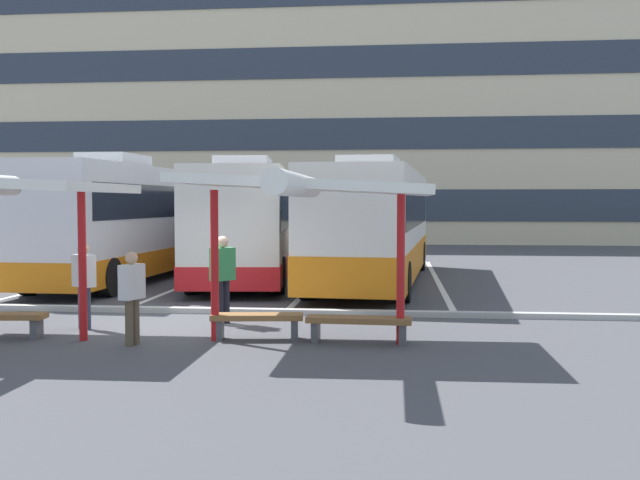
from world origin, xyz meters
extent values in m
plane|color=#47474C|center=(0.00, 0.00, 0.00)|extent=(160.00, 160.00, 0.00)
cube|color=beige|center=(0.00, 34.10, 10.12)|extent=(44.88, 13.33, 20.23)
cube|color=#2D3847|center=(0.00, 27.41, 2.23)|extent=(41.29, 0.08, 1.78)
cube|color=#2D3847|center=(0.00, 27.41, 6.27)|extent=(41.29, 0.08, 1.78)
cube|color=#2D3847|center=(0.00, 27.41, 10.32)|extent=(41.29, 0.08, 1.78)
cube|color=silver|center=(-3.96, 8.22, 1.86)|extent=(2.85, 12.11, 3.18)
cube|color=orange|center=(-3.96, 8.22, 0.63)|extent=(2.89, 12.15, 0.71)
cube|color=black|center=(-3.96, 8.22, 2.43)|extent=(2.84, 11.15, 0.94)
cube|color=black|center=(-3.74, 14.20, 2.25)|extent=(2.12, 0.16, 1.91)
cube|color=silver|center=(-4.01, 6.72, 3.63)|extent=(1.52, 2.25, 0.36)
cylinder|color=black|center=(-4.90, 12.67, 0.50)|extent=(0.34, 1.01, 1.00)
cylinder|color=black|center=(-2.69, 12.59, 0.50)|extent=(0.34, 1.01, 1.00)
cylinder|color=black|center=(-5.22, 3.85, 0.50)|extent=(0.34, 1.01, 1.00)
cylinder|color=black|center=(-3.02, 3.77, 0.50)|extent=(0.34, 1.01, 1.00)
cube|color=silver|center=(-0.28, 8.01, 1.81)|extent=(3.50, 10.27, 3.07)
cube|color=red|center=(-0.28, 8.01, 0.57)|extent=(3.54, 10.32, 0.58)
cube|color=black|center=(-0.28, 8.01, 2.23)|extent=(3.45, 9.47, 1.12)
cube|color=black|center=(-0.78, 13.00, 2.18)|extent=(2.20, 0.30, 1.84)
cube|color=silver|center=(-0.16, 6.76, 3.52)|extent=(1.71, 2.34, 0.36)
cylinder|color=black|center=(-1.77, 11.32, 0.50)|extent=(0.40, 1.03, 1.00)
cylinder|color=black|center=(0.52, 11.55, 0.50)|extent=(0.40, 1.03, 1.00)
cylinder|color=black|center=(-1.08, 4.48, 0.50)|extent=(0.40, 1.03, 1.00)
cylinder|color=black|center=(1.21, 4.71, 0.50)|extent=(0.40, 1.03, 1.00)
cube|color=silver|center=(3.59, 7.78, 1.79)|extent=(3.50, 11.78, 3.03)
cube|color=orange|center=(3.59, 7.78, 0.74)|extent=(3.55, 11.82, 0.92)
cube|color=black|center=(3.59, 7.78, 2.24)|extent=(3.46, 10.85, 1.03)
cube|color=black|center=(4.06, 13.54, 2.15)|extent=(2.27, 0.26, 1.82)
cube|color=silver|center=(3.48, 6.34, 3.49)|extent=(1.72, 2.32, 0.36)
cylinder|color=black|center=(2.75, 12.07, 0.50)|extent=(0.38, 1.02, 1.00)
cylinder|color=black|center=(5.12, 11.88, 0.50)|extent=(0.38, 1.02, 1.00)
cylinder|color=black|center=(2.07, 3.69, 0.50)|extent=(0.38, 1.02, 1.00)
cylinder|color=black|center=(4.44, 3.50, 0.50)|extent=(0.38, 1.02, 1.00)
cube|color=white|center=(-5.51, 8.46, 0.00)|extent=(0.16, 14.00, 0.01)
cube|color=white|center=(-1.84, 8.46, 0.00)|extent=(0.16, 14.00, 0.01)
cube|color=white|center=(1.84, 8.46, 0.00)|extent=(0.16, 14.00, 0.01)
cube|color=white|center=(5.51, 8.46, 0.00)|extent=(0.16, 14.00, 0.01)
cylinder|color=red|center=(-1.19, -1.91, 1.33)|extent=(0.14, 0.14, 2.66)
cube|color=#4C4C51|center=(-2.10, -1.81, 0.17)|extent=(0.15, 0.35, 0.35)
cylinder|color=red|center=(1.10, -1.67, 1.31)|extent=(0.14, 0.14, 2.63)
cylinder|color=red|center=(4.32, -1.67, 1.31)|extent=(0.14, 0.14, 2.63)
cube|color=white|center=(2.71, -1.67, 2.71)|extent=(4.22, 2.80, 0.36)
cylinder|color=white|center=(2.71, -2.92, 2.68)|extent=(0.36, 4.22, 0.36)
cube|color=brown|center=(1.81, -1.48, 0.40)|extent=(1.66, 0.61, 0.10)
cube|color=#4C4C51|center=(1.15, -1.56, 0.17)|extent=(0.16, 0.35, 0.35)
cube|color=#4C4C51|center=(2.46, -1.40, 0.17)|extent=(0.16, 0.35, 0.35)
cube|color=brown|center=(3.61, -1.63, 0.40)|extent=(1.82, 0.51, 0.10)
cube|color=#4C4C51|center=(2.86, -1.59, 0.17)|extent=(0.14, 0.34, 0.35)
cube|color=#4C4C51|center=(4.36, -1.66, 0.17)|extent=(0.14, 0.34, 0.35)
cube|color=#ADADA8|center=(0.00, 1.35, 0.06)|extent=(44.00, 0.24, 0.12)
cylinder|color=#33384C|center=(-1.73, -0.75, 0.41)|extent=(0.14, 0.14, 0.81)
cylinder|color=#33384C|center=(-1.59, -0.84, 0.41)|extent=(0.14, 0.14, 0.81)
cube|color=silver|center=(-1.66, -0.79, 1.11)|extent=(0.52, 0.43, 0.61)
sphere|color=tan|center=(-1.66, -0.79, 1.53)|extent=(0.22, 0.22, 0.22)
cylinder|color=brown|center=(-0.21, -2.29, 0.39)|extent=(0.14, 0.14, 0.78)
cylinder|color=brown|center=(-0.16, -2.14, 0.39)|extent=(0.14, 0.14, 0.78)
cube|color=silver|center=(-0.19, -2.22, 1.08)|extent=(0.35, 0.50, 0.59)
sphere|color=tan|center=(-0.19, -2.22, 1.48)|extent=(0.21, 0.21, 0.21)
cylinder|color=black|center=(0.77, -0.01, 0.43)|extent=(0.14, 0.14, 0.86)
cylinder|color=black|center=(0.87, 0.13, 0.43)|extent=(0.14, 0.14, 0.86)
cube|color=#338C4C|center=(0.82, 0.06, 1.19)|extent=(0.47, 0.54, 0.65)
sphere|color=beige|center=(0.82, 0.06, 1.63)|extent=(0.23, 0.23, 0.23)
camera|label=1|loc=(4.22, -14.00, 2.42)|focal=40.83mm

